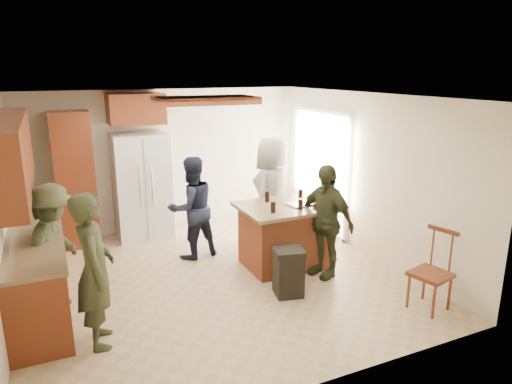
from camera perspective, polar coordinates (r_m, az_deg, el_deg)
name	(u,v)px	position (r m, az deg, el deg)	size (l,w,h in m)	color
room_shell	(388,168)	(9.76, 16.20, 2.88)	(8.00, 5.20, 5.00)	tan
person_front_left	(95,270)	(5.03, -19.51, -9.22)	(0.61, 0.44, 1.67)	#31361F
person_behind_left	(192,208)	(7.00, -8.02, -1.98)	(0.77, 0.47, 1.58)	#1A1F34
person_behind_right	(271,193)	(7.32, 1.95, -0.17)	(0.88, 0.57, 1.81)	gray
person_side_right	(325,221)	(6.39, 8.61, -3.60)	(0.94, 0.48, 1.60)	#32361F
person_counter	(54,248)	(5.94, -23.93, -6.45)	(1.01, 0.47, 1.56)	#333921
left_cabinetry	(30,227)	(6.25, -26.44, -3.99)	(0.64, 3.00, 2.30)	maroon
back_wall_units	(90,161)	(7.91, -19.99, 3.62)	(1.80, 0.60, 2.45)	maroon
refrigerator	(142,186)	(8.03, -14.08, 0.73)	(0.90, 0.76, 1.80)	white
kitchen_island	(284,235)	(6.74, 3.46, -5.38)	(1.28, 1.03, 0.93)	#AD512C
island_items	(301,203)	(6.61, 5.66, -1.33)	(0.91, 0.67, 0.15)	silver
trash_bin	(288,271)	(5.96, 4.08, -9.88)	(0.44, 0.44, 0.63)	black
spindle_chair	(432,274)	(5.95, 21.10, -9.51)	(0.51, 0.51, 0.99)	maroon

